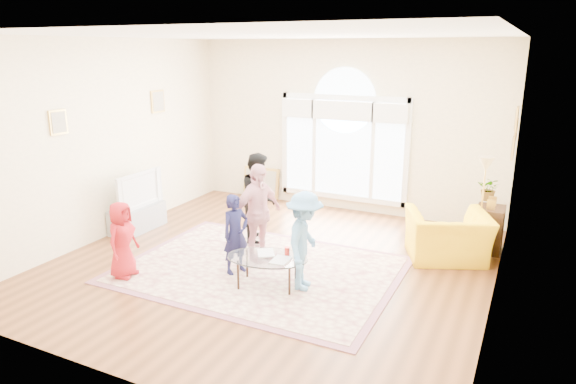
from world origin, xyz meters
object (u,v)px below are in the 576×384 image
at_px(area_rug, 260,269).
at_px(tv_console, 138,218).
at_px(armchair, 448,237).
at_px(coffee_table, 267,258).
at_px(television, 136,189).

relative_size(area_rug, tv_console, 3.60).
distance_m(area_rug, armchair, 2.80).
relative_size(area_rug, coffee_table, 3.02).
distance_m(television, armchair, 5.12).
height_order(area_rug, tv_console, tv_console).
relative_size(tv_console, armchair, 0.89).
distance_m(area_rug, coffee_table, 0.66).
relative_size(tv_console, television, 0.95).
bearing_deg(tv_console, armchair, 11.09).
bearing_deg(television, coffee_table, -17.56).
bearing_deg(area_rug, coffee_table, -49.37).
relative_size(coffee_table, armchair, 1.06).
height_order(tv_console, television, television).
bearing_deg(coffee_table, tv_console, 149.21).
xyz_separation_m(coffee_table, armchair, (1.96, 1.95, -0.04)).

